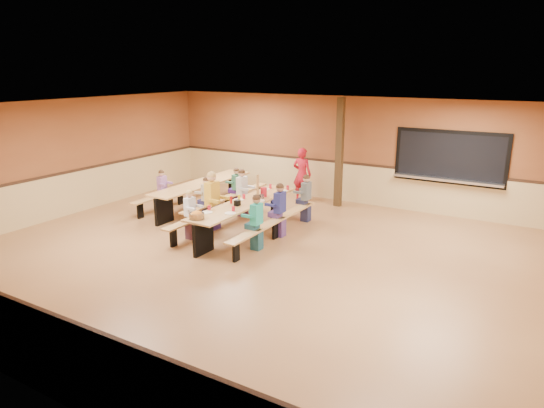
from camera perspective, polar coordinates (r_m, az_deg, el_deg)
The scene contains 23 objects.
ground at distance 9.99m, azimuth -1.27°, elevation -6.30°, with size 12.00×12.00×0.00m, color brown.
room_envelope at distance 9.76m, azimuth -1.30°, elevation -2.54°, with size 12.04×10.04×3.02m.
kitchen_pass_through at distance 13.22m, azimuth 20.18°, elevation 4.92°, with size 2.78×0.28×1.38m.
structural_post at distance 13.47m, azimuth 7.93°, elevation 5.97°, with size 0.18×0.18×3.00m, color #312210.
cafeteria_table_main at distance 11.31m, azimuth -3.24°, elevation -0.86°, with size 1.91×3.70×0.74m.
cafeteria_table_second at distance 13.40m, azimuth -8.14°, elevation 1.65°, with size 1.91×3.70×0.74m.
seated_child_white_left at distance 11.04m, azimuth -9.60°, elevation -1.28°, with size 0.33×0.27×1.12m, color silver, non-canonical shape.
seated_adult_yellow at distance 11.62m, azimuth -7.03°, elevation 0.35°, with size 0.45×0.37×1.38m, color gold, non-canonical shape.
seated_child_grey_left at distance 12.62m, azimuth -3.54°, elevation 1.31°, with size 0.38×0.31×1.22m, color silver, non-canonical shape.
seated_child_teal_right at distance 10.24m, azimuth -1.82°, elevation -2.23°, with size 0.36×0.29×1.19m, color teal, non-canonical shape.
seated_child_navy_right at distance 11.04m, azimuth 0.92°, elevation -0.77°, with size 0.38×0.31×1.23m, color navy, non-canonical shape.
seated_child_char_right at distance 12.17m, azimuth 4.03°, elevation 0.65°, with size 0.36×0.29×1.18m, color #52595D, non-canonical shape.
seated_child_purple_sec at distance 13.42m, azimuth -12.77°, elevation 1.55°, with size 0.32×0.26×1.10m, color #925D99, non-canonical shape.
seated_child_green_sec at distance 13.25m, azimuth -4.17°, elevation 1.79°, with size 0.33×0.27×1.13m, color #337157, non-canonical shape.
seated_child_tan_sec at distance 12.23m, azimuth -7.68°, elevation 0.51°, with size 0.33×0.27×1.13m, color #A39A83, non-canonical shape.
standing_woman at distance 14.05m, azimuth 3.55°, elevation 3.50°, with size 0.57×0.37×1.56m, color #A51221.
punch_pitcher at distance 11.72m, azimuth -0.98°, elevation 1.41°, with size 0.16×0.16×0.22m, color red.
chip_bowl at distance 10.12m, azimuth -8.86°, elevation -1.31°, with size 0.32×0.32×0.15m, color #FBA927, non-canonical shape.
napkin_dispenser at distance 10.98m, azimuth -4.11°, elevation 0.14°, with size 0.10×0.14×0.13m, color black.
condiment_mustard at distance 11.29m, azimuth -3.90°, elevation 0.68°, with size 0.06×0.06×0.17m, color yellow.
condiment_ketchup at distance 11.17m, azimuth -4.83°, elevation 0.49°, with size 0.06×0.06×0.17m, color #B2140F.
table_paddle at distance 11.64m, azimuth -1.69°, elevation 1.43°, with size 0.16×0.16×0.56m.
place_settings at distance 11.23m, azimuth -3.27°, elevation 0.46°, with size 0.65×3.30×0.11m, color beige, non-canonical shape.
Camera 1 is at (4.91, -7.86, 3.75)m, focal length 32.00 mm.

